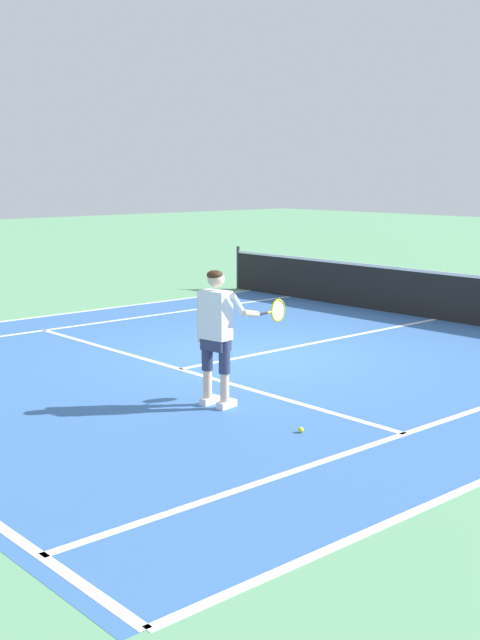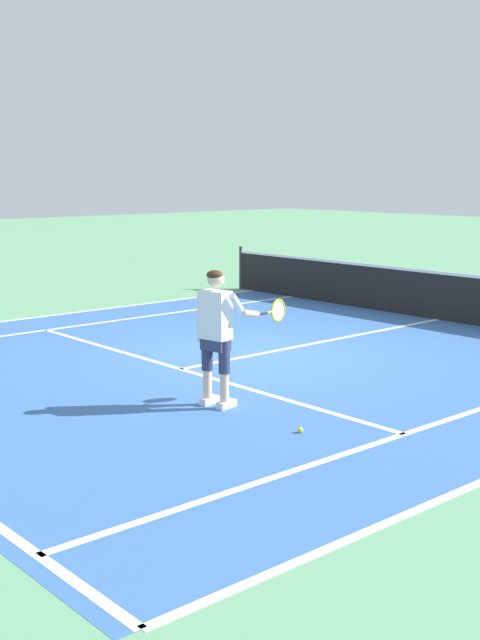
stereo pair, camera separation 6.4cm
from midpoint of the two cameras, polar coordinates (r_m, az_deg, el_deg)
name	(u,v)px [view 1 (the left image)]	position (r m, az deg, el deg)	size (l,w,h in m)	color
ground_plane	(253,355)	(13.18, 0.75, -2.45)	(80.00, 80.00, 0.00)	#609E70
court_inner_surface	(229,360)	(12.85, -0.92, -2.77)	(10.98, 11.28, 0.00)	#3866A8
line_service	(180,369)	(12.26, -4.33, -3.41)	(8.23, 0.10, 0.01)	white
line_centre_service	(326,341)	(14.38, 5.87, -1.42)	(0.10, 6.40, 0.01)	white
line_singles_left	(90,324)	(16.13, -10.49, -0.28)	(0.10, 10.88, 0.01)	white
line_singles_right	(454,417)	(10.19, 14.45, -6.53)	(0.10, 10.88, 0.01)	white
line_doubles_left	(54,315)	(17.31, -12.85, 0.34)	(0.10, 10.88, 0.01)	white
tennis_net	(436,295)	(16.76, 13.33, 1.72)	(11.96, 0.08, 1.07)	#333338
tennis_player	(218,328)	(10.11, -1.74, -0.59)	(0.60, 1.18, 1.71)	white
tennis_ball_near_feet	(301,430)	(9.32, 4.04, -7.60)	(0.07, 0.07, 0.07)	#CCE02D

